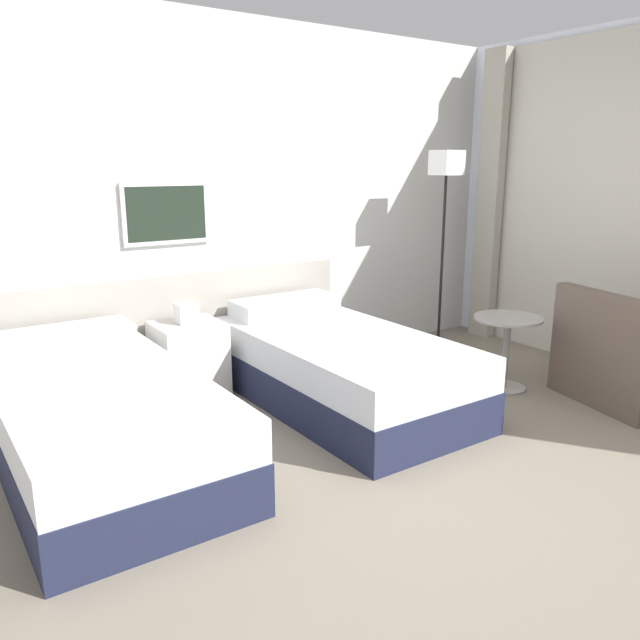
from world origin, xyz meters
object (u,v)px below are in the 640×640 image
floor_lamp (445,189)px  side_table (507,338)px  bed_near_door (101,421)px  armchair (626,366)px  nightstand (189,359)px  bed_near_window (340,367)px

floor_lamp → side_table: (-0.26, -0.95, -1.04)m
bed_near_door → armchair: size_ratio=2.06×
floor_lamp → armchair: floor_lamp is taller
bed_near_door → nightstand: 1.09m
floor_lamp → side_table: 1.43m
bed_near_window → side_table: 1.28m
bed_near_window → nightstand: size_ratio=2.85×
bed_near_window → floor_lamp: (1.44, 0.48, 1.17)m
bed_near_window → floor_lamp: bearing=18.4°
bed_near_window → side_table: size_ratio=3.56×
bed_near_door → nightstand: nightstand is taller
floor_lamp → armchair: 1.99m
nightstand → floor_lamp: 2.55m
bed_near_door → floor_lamp: (3.09, 0.48, 1.17)m
bed_near_window → nightstand: nightstand is taller
nightstand → floor_lamp: size_ratio=0.39×
nightstand → armchair: armchair is taller
side_table → bed_near_window: bearing=158.5°
floor_lamp → bed_near_door: bearing=-171.2°
bed_near_door → bed_near_window: same height
bed_near_door → armchair: 3.51m
nightstand → armchair: bearing=-36.1°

